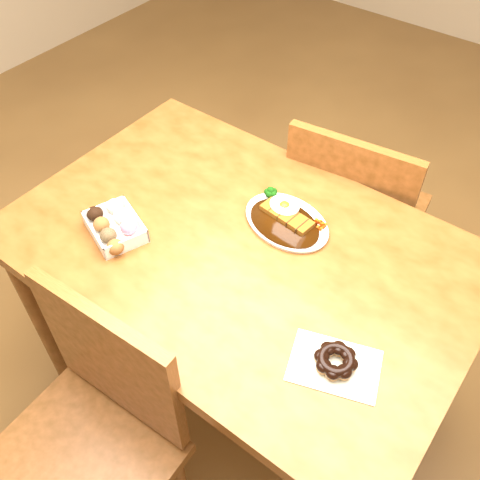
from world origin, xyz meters
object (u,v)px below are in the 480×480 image
Objects in this scene: chair_near at (90,440)px; chair_far at (352,216)px; table at (240,270)px; donut_box at (114,226)px; pon_de_ring at (336,361)px; katsu_curry_plate at (286,219)px.

chair_far is at bearing 80.58° from chair_near.
table is 1.38× the size of chair_near.
chair_far and chair_near have the same top height.
chair_near is 4.56× the size of donut_box.
chair_near is 0.64m from pon_de_ring.
table is at bearing -108.50° from katsu_curry_plate.
table is 0.57m from chair_far.
chair_near is (-0.05, -0.53, -0.17)m from table.
table is 4.40× the size of katsu_curry_plate.
chair_far reaches higher than donut_box.
chair_far is 1.00× the size of chair_near.
chair_near is 3.91× the size of pon_de_ring.
pon_de_ring is at bearing -22.64° from table.
katsu_curry_plate is at bearing 78.93° from chair_near.
chair_far reaches higher than pon_de_ring.
chair_near is 3.19× the size of katsu_curry_plate.
chair_far is 4.56× the size of donut_box.
table is 0.35m from donut_box.
chair_far reaches higher than table.
donut_box is at bearing -151.23° from table.
donut_box reaches higher than table.
katsu_curry_plate is at bearing 71.50° from table.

